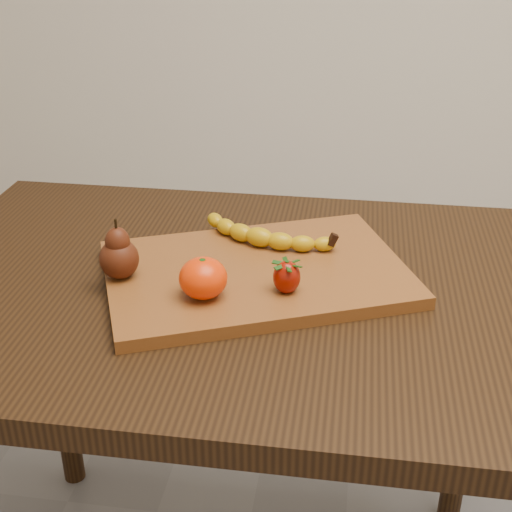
# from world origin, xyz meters

# --- Properties ---
(table) EXTENTS (1.00, 0.70, 0.76)m
(table) POSITION_xyz_m (0.00, 0.00, 0.66)
(table) COLOR black
(table) RESTS_ON ground
(cutting_board) EXTENTS (0.53, 0.45, 0.02)m
(cutting_board) POSITION_xyz_m (0.05, 0.01, 0.77)
(cutting_board) COLOR brown
(cutting_board) RESTS_ON table
(banana) EXTENTS (0.21, 0.11, 0.03)m
(banana) POSITION_xyz_m (0.04, 0.09, 0.80)
(banana) COLOR #C89D09
(banana) RESTS_ON cutting_board
(pear) EXTENTS (0.06, 0.06, 0.09)m
(pear) POSITION_xyz_m (-0.15, -0.04, 0.83)
(pear) COLOR #481B0B
(pear) RESTS_ON cutting_board
(mandarin) EXTENTS (0.08, 0.08, 0.06)m
(mandarin) POSITION_xyz_m (-0.02, -0.08, 0.81)
(mandarin) COLOR #F73502
(mandarin) RESTS_ON cutting_board
(strawberry) EXTENTS (0.05, 0.05, 0.05)m
(strawberry) POSITION_xyz_m (0.10, -0.05, 0.80)
(strawberry) COLOR #8A1003
(strawberry) RESTS_ON cutting_board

